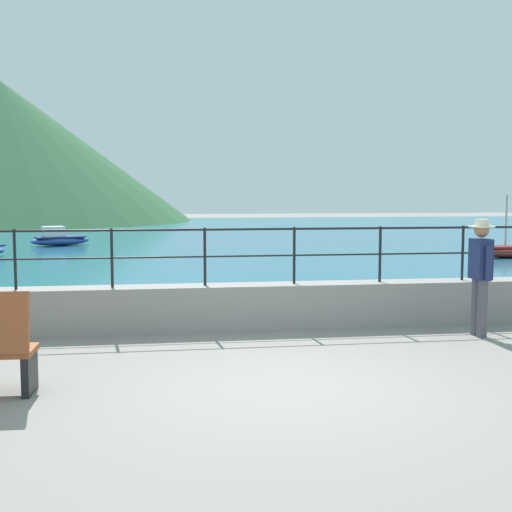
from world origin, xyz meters
name	(u,v)px	position (x,y,z in m)	size (l,w,h in m)	color
ground_plane	(290,386)	(0.00, 0.00, 0.00)	(120.00, 120.00, 0.00)	gray
promenade_wall	(250,306)	(0.00, 3.20, 0.35)	(20.00, 0.56, 0.70)	gray
railing	(250,246)	(0.00, 3.20, 1.31)	(18.44, 0.04, 0.90)	black
lake_water	(186,236)	(0.00, 25.84, 0.03)	(64.00, 44.32, 0.06)	#236B89
hill_main	(0,151)	(-12.64, 43.89, 5.17)	(27.78, 27.78, 10.34)	#33663D
person_walking	(480,271)	(3.31, 2.13, 0.98)	(0.38, 0.57, 1.75)	#4C4C56
boat_0	(59,239)	(-5.27, 19.99, 0.33)	(2.47, 1.68, 0.76)	#2D4C9E
boat_1	(508,251)	(9.77, 12.85, 0.26)	(2.38, 1.14, 1.99)	red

